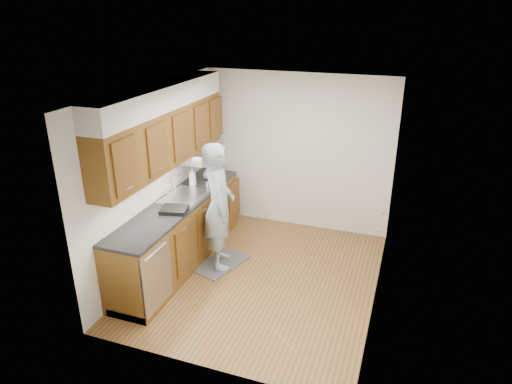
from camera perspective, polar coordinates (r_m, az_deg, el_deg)
floor at (r=6.28m, az=0.59°, el=-10.62°), size 3.50×3.50×0.00m
ceiling at (r=5.35m, az=0.70°, el=12.45°), size 3.50×3.50×0.00m
wall_left at (r=6.31m, az=-12.35°, el=1.72°), size 0.02×3.50×2.50m
wall_right at (r=5.44m, az=15.75°, el=-2.05°), size 0.02×3.50×2.50m
wall_back at (r=7.28m, az=5.15°, el=4.93°), size 3.00×0.02×2.50m
counter at (r=6.47m, az=-9.53°, el=-4.90°), size 0.64×2.80×1.30m
upper_cabinets at (r=6.06m, az=-11.30°, el=7.88°), size 0.47×2.80×1.21m
closet_door at (r=5.81m, az=15.66°, el=-2.90°), size 0.02×1.22×2.05m
floor_mat at (r=6.59m, az=-4.42°, el=-8.89°), size 0.68×0.89×0.01m
person at (r=6.13m, az=-4.70°, el=-0.75°), size 0.73×0.85×2.02m
soap_bottle_a at (r=6.75m, az=-7.96°, el=1.94°), size 0.16×0.16×0.30m
soap_bottle_b at (r=6.94m, az=-5.39°, el=2.18°), size 0.12×0.12×0.20m
soap_bottle_c at (r=7.02m, az=-6.08°, el=2.34°), size 0.19×0.19×0.18m
soda_can at (r=6.75m, az=-5.22°, el=1.24°), size 0.07×0.07×0.12m
steel_can at (r=6.66m, az=-6.05°, el=0.86°), size 0.07×0.07×0.11m
dish_rack at (r=5.99m, az=-10.19°, el=-2.19°), size 0.39×0.35×0.05m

